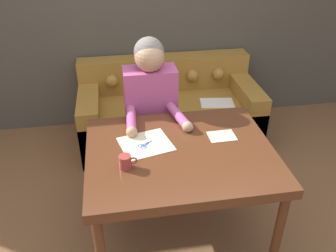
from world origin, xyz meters
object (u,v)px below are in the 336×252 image
(dining_table, at_px, (180,159))
(mug, at_px, (125,162))
(scissors, at_px, (146,144))
(couch, at_px, (168,112))
(person, at_px, (151,113))

(dining_table, relative_size, mug, 10.92)
(mug, bearing_deg, scissors, 56.59)
(dining_table, relative_size, scissors, 6.93)
(dining_table, bearing_deg, couch, 83.98)
(dining_table, distance_m, mug, 0.41)
(person, height_order, mug, person)
(couch, relative_size, person, 1.36)
(mug, bearing_deg, person, 72.37)
(couch, bearing_deg, mug, -109.03)
(person, height_order, scissors, person)
(couch, bearing_deg, person, -110.60)
(couch, height_order, mug, mug)
(person, relative_size, scissors, 7.41)
(dining_table, distance_m, couch, 1.41)
(scissors, relative_size, mug, 1.57)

